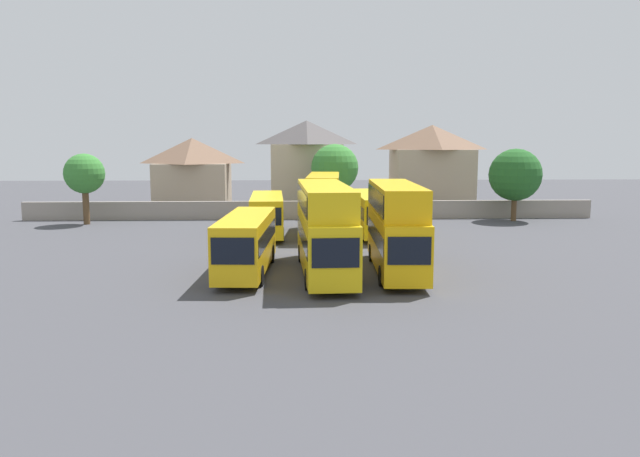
% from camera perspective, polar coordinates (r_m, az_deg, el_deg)
% --- Properties ---
extents(ground, '(140.00, 140.00, 0.00)m').
position_cam_1_polar(ground, '(52.72, -0.64, -0.05)').
color(ground, '#424247').
extents(depot_boundary_wall, '(56.00, 0.50, 1.80)m').
position_cam_1_polar(depot_boundary_wall, '(59.51, -0.83, 1.75)').
color(depot_boundary_wall, gray).
rests_on(depot_boundary_wall, ground).
extents(bus_1, '(2.97, 10.19, 3.34)m').
position_cam_1_polar(bus_1, '(34.84, -6.95, -1.15)').
color(bus_1, yellow).
rests_on(bus_1, ground).
extents(bus_2, '(3.06, 12.03, 5.12)m').
position_cam_1_polar(bus_2, '(34.33, 0.43, 0.41)').
color(bus_2, yellow).
rests_on(bus_2, ground).
extents(bus_3, '(2.89, 10.97, 5.13)m').
position_cam_1_polar(bus_3, '(34.98, 7.18, 0.49)').
color(bus_3, '#EDB00D').
rests_on(bus_3, ground).
extents(bus_4, '(2.89, 10.42, 3.26)m').
position_cam_1_polar(bus_4, '(49.12, -5.03, 1.51)').
color(bus_4, yellow).
rests_on(bus_4, ground).
extents(bus_5, '(3.28, 10.79, 4.91)m').
position_cam_1_polar(bus_5, '(49.28, 0.35, 2.61)').
color(bus_5, gold).
rests_on(bus_5, ground).
extents(bus_6, '(2.64, 11.40, 3.36)m').
position_cam_1_polar(bus_6, '(49.65, 4.90, 1.65)').
color(bus_6, yellow).
rests_on(bus_6, ground).
extents(house_terrace_left, '(8.22, 6.90, 8.01)m').
position_cam_1_polar(house_terrace_left, '(68.52, -11.94, 5.10)').
color(house_terrace_left, tan).
rests_on(house_terrace_left, ground).
extents(house_terrace_centre, '(8.11, 7.63, 9.94)m').
position_cam_1_polar(house_terrace_centre, '(67.99, -1.27, 6.07)').
color(house_terrace_centre, '#C6B293').
rests_on(house_terrace_centre, ground).
extents(house_terrace_right, '(8.96, 7.04, 9.45)m').
position_cam_1_polar(house_terrace_right, '(69.16, 10.48, 5.77)').
color(house_terrace_right, tan).
rests_on(house_terrace_right, ground).
extents(tree_left_of_lot, '(4.83, 4.83, 7.37)m').
position_cam_1_polar(tree_left_of_lot, '(61.81, 1.41, 5.75)').
color(tree_left_of_lot, brown).
rests_on(tree_left_of_lot, ground).
extents(tree_behind_wall, '(3.65, 3.65, 6.52)m').
position_cam_1_polar(tree_behind_wall, '(59.46, -21.38, 4.79)').
color(tree_behind_wall, brown).
rests_on(tree_behind_wall, ground).
extents(tree_right_of_lot, '(5.00, 5.00, 6.94)m').
position_cam_1_polar(tree_right_of_lot, '(60.94, 17.97, 4.83)').
color(tree_right_of_lot, brown).
rests_on(tree_right_of_lot, ground).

